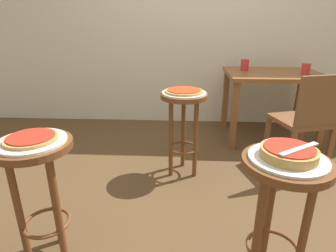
{
  "coord_description": "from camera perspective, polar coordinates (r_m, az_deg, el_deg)",
  "views": [
    {
      "loc": [
        -0.17,
        -1.85,
        1.24
      ],
      "look_at": [
        -0.25,
        -0.24,
        0.62
      ],
      "focal_mm": 30.22,
      "sensor_mm": 36.0,
      "label": 1
    }
  ],
  "objects": [
    {
      "name": "cup_near_edge",
      "position": [
        3.12,
        26.04,
        10.28
      ],
      "size": [
        0.08,
        0.08,
        0.11
      ],
      "primitive_type": "cylinder",
      "color": "red",
      "rests_on": "dining_table"
    },
    {
      "name": "serving_plate_middle",
      "position": [
        1.47,
        -25.8,
        -2.78
      ],
      "size": [
        0.32,
        0.32,
        0.01
      ],
      "primitive_type": "cylinder",
      "color": "white",
      "rests_on": "stool_middle"
    },
    {
      "name": "serving_plate_foreground",
      "position": [
        1.27,
        23.0,
        -6.08
      ],
      "size": [
        0.32,
        0.32,
        0.01
      ],
      "primitive_type": "cylinder",
      "color": "silver",
      "rests_on": "stool_foreground"
    },
    {
      "name": "stool_foreground",
      "position": [
        1.36,
        21.85,
        -13.31
      ],
      "size": [
        0.37,
        0.37,
        0.69
      ],
      "color": "brown",
      "rests_on": "ground_plane"
    },
    {
      "name": "dining_table",
      "position": [
        3.17,
        20.31,
        8.08
      ],
      "size": [
        0.95,
        0.72,
        0.72
      ],
      "color": "brown",
      "rests_on": "ground_plane"
    },
    {
      "name": "stool_middle",
      "position": [
        1.55,
        -24.7,
        -9.28
      ],
      "size": [
        0.37,
        0.37,
        0.69
      ],
      "color": "brown",
      "rests_on": "ground_plane"
    },
    {
      "name": "pizza_middle",
      "position": [
        1.47,
        -25.9,
        -2.21
      ],
      "size": [
        0.24,
        0.24,
        0.02
      ],
      "color": "tan",
      "rests_on": "serving_plate_middle"
    },
    {
      "name": "pizza_foreground",
      "position": [
        1.26,
        23.18,
        -4.92
      ],
      "size": [
        0.23,
        0.23,
        0.05
      ],
      "color": "tan",
      "rests_on": "serving_plate_foreground"
    },
    {
      "name": "pizza_server_knife",
      "position": [
        1.24,
        24.95,
        -4.19
      ],
      "size": [
        0.2,
        0.14,
        0.01
      ],
      "primitive_type": "cube",
      "rotation": [
        0.0,
        0.0,
        0.58
      ],
      "color": "silver",
      "rests_on": "pizza_foreground"
    },
    {
      "name": "serving_plate_leftside",
      "position": [
        2.21,
        3.26,
        6.69
      ],
      "size": [
        0.34,
        0.34,
        0.01
      ],
      "primitive_type": "cylinder",
      "color": "white",
      "rests_on": "stool_leftside"
    },
    {
      "name": "wooden_chair",
      "position": [
        2.58,
        26.17,
        1.23
      ],
      "size": [
        0.5,
        0.5,
        0.85
      ],
      "color": "brown",
      "rests_on": "ground_plane"
    },
    {
      "name": "pizza_leftside",
      "position": [
        2.21,
        3.26,
        7.09
      ],
      "size": [
        0.29,
        0.29,
        0.02
      ],
      "color": "tan",
      "rests_on": "serving_plate_leftside"
    },
    {
      "name": "ground_plane",
      "position": [
        2.23,
        6.93,
        -13.0
      ],
      "size": [
        6.0,
        6.0,
        0.0
      ],
      "primitive_type": "plane",
      "color": "brown"
    },
    {
      "name": "stool_leftside",
      "position": [
        2.26,
        3.16,
        1.98
      ],
      "size": [
        0.37,
        0.37,
        0.69
      ],
      "color": "brown",
      "rests_on": "ground_plane"
    },
    {
      "name": "cup_far_edge",
      "position": [
        3.16,
        15.22,
        11.82
      ],
      "size": [
        0.08,
        0.08,
        0.12
      ],
      "primitive_type": "cylinder",
      "color": "red",
      "rests_on": "dining_table"
    }
  ]
}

